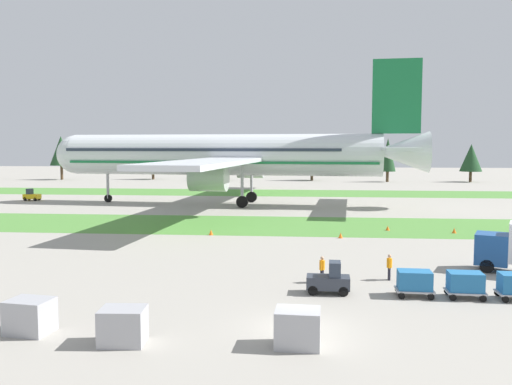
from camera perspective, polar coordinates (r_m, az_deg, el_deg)
The scene contains 18 objects.
ground_plane at distance 27.17m, azimuth 4.68°, elevation -14.25°, with size 400.00×400.00×0.00m, color gray.
grass_strip_near at distance 60.39m, azimuth 5.02°, elevation -3.54°, with size 320.00×14.90×0.01m, color #4C8438.
grass_strip_far at distance 101.91m, azimuth 5.13°, elevation -0.06°, with size 320.00×14.90×0.01m, color #4C8438.
airliner at distance 81.25m, azimuth -2.56°, elevation 4.06°, with size 57.40×70.82×21.27m.
baggage_tug at distance 33.13m, azimuth 7.84°, elevation -9.26°, with size 2.64×1.39×1.97m.
cargo_dolly_lead at distance 33.55m, azimuth 16.57°, elevation -9.06°, with size 2.25×1.58×1.55m.
cargo_dolly_second at distance 34.13m, azimuth 21.43°, elevation -8.96°, with size 2.25×1.58×1.55m.
pushback_tractor at distance 94.88m, azimuth -22.84°, elevation -0.31°, with size 2.70×1.51×1.97m.
ground_crew_marshaller at distance 37.07m, azimuth 14.05°, elevation -7.62°, with size 0.36×0.55×1.74m.
ground_crew_loader at distance 35.61m, azimuth 7.07°, elevation -8.03°, with size 0.36×0.54×1.74m.
uld_container_0 at distance 28.37m, azimuth -22.99°, elevation -12.06°, with size 2.00×1.60×1.64m, color #A3A3A8.
uld_container_1 at distance 25.62m, azimuth -14.02°, elevation -13.66°, with size 2.00×1.60×1.64m, color #A3A3A8.
uld_container_2 at distance 24.64m, azimuth 4.47°, elevation -14.23°, with size 2.00×1.60×1.69m, color #A3A3A8.
taxiway_marker_0 at distance 58.48m, azimuth 13.88°, elevation -3.71°, with size 0.44×0.44×0.50m, color orange.
taxiway_marker_1 at distance 52.71m, azimuth 9.02°, elevation -4.54°, with size 0.44×0.44×0.54m, color orange.
taxiway_marker_2 at distance 58.66m, azimuth 20.40°, elevation -3.82°, with size 0.44×0.44×0.55m, color orange.
taxiway_marker_3 at distance 54.00m, azimuth -4.83°, elevation -4.25°, with size 0.44×0.44×0.57m, color orange.
distant_tree_line at distance 137.23m, azimuth 5.46°, elevation 4.04°, with size 170.17×9.61×11.61m.
Camera 1 is at (0.21, -25.66, 8.95)m, focal length 37.47 mm.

